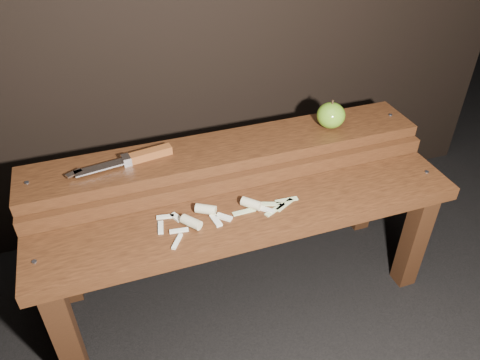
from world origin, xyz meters
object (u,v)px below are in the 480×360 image
object	(u,v)px
bench_front_tier	(254,232)
knife	(138,157)
bench_rear_tier	(229,170)
apple	(331,115)

from	to	relation	value
bench_front_tier	knife	distance (m)	0.39
bench_front_tier	bench_rear_tier	bearing A→B (deg)	90.00
apple	bench_rear_tier	bearing A→B (deg)	-179.26
bench_rear_tier	apple	bearing A→B (deg)	0.74
bench_front_tier	knife	size ratio (longest dim) A/B	4.03
bench_front_tier	bench_rear_tier	distance (m)	0.23
bench_front_tier	bench_rear_tier	xyz separation A→B (m)	(0.00, 0.23, 0.06)
bench_rear_tier	bench_front_tier	bearing A→B (deg)	-90.00
apple	knife	xyz separation A→B (m)	(-0.60, 0.01, -0.03)
apple	knife	size ratio (longest dim) A/B	0.31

